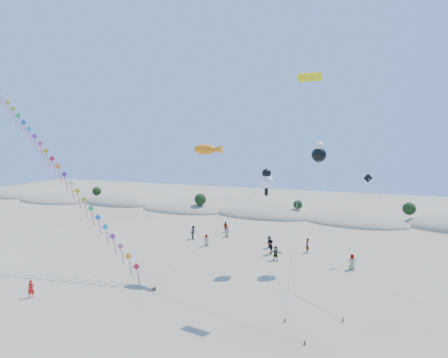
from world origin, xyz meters
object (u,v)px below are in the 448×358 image
fish_kite (208,150)px  parafoil_kite (309,82)px  kite_train (47,152)px  flyer_foreground (31,289)px

fish_kite → parafoil_kite: size_ratio=0.68×
kite_train → parafoil_kite: bearing=1.1°
kite_train → flyer_foreground: 15.94m
kite_train → parafoil_kite: size_ratio=1.55×
kite_train → parafoil_kite: (28.97, 0.53, 6.45)m
kite_train → parafoil_kite: kite_train is taller
parafoil_kite → flyer_foreground: (-22.61, -9.38, -18.09)m
kite_train → flyer_foreground: bearing=-54.3°
kite_train → parafoil_kite: 29.68m
fish_kite → flyer_foreground: fish_kite is taller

